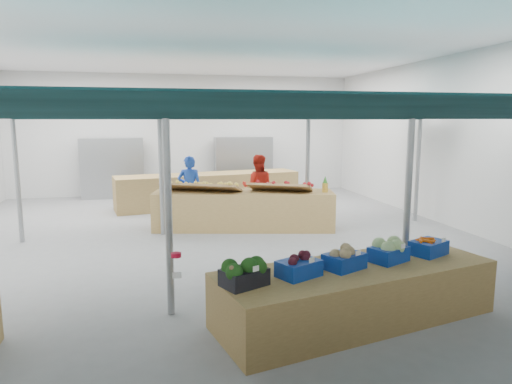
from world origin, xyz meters
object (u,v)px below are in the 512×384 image
veg_counter (356,293)px  vendor_left (190,189)px  vendor_right (258,187)px  fruit_counter (244,210)px

veg_counter → vendor_left: bearing=91.7°
veg_counter → vendor_left: size_ratio=2.18×
veg_counter → vendor_right: vendor_right is taller
fruit_counter → veg_counter: bearing=-72.3°
fruit_counter → vendor_right: size_ratio=2.50×
fruit_counter → vendor_right: (0.60, 1.10, 0.40)m
fruit_counter → vendor_left: vendor_left is taller
veg_counter → fruit_counter: bearing=82.1°
veg_counter → vendor_right: bearing=76.0°
vendor_right → fruit_counter: bearing=74.3°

